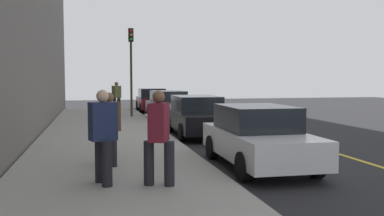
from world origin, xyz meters
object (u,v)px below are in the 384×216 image
at_px(pedestrian_brown_coat, 109,127).
at_px(pedestrian_olive_coat, 117,96).
at_px(parked_car_silver, 169,105).
at_px(pedestrian_navy_coat, 103,134).
at_px(pedestrian_burgundy_coat, 159,135).
at_px(parked_car_black, 197,116).
at_px(traffic_light_pole, 131,58).
at_px(parked_car_white, 258,137).
at_px(rolling_suitcase, 114,108).
at_px(parked_car_maroon, 152,100).

distance_m(pedestrian_brown_coat, pedestrian_olive_coat, 16.15).
relative_size(parked_car_silver, pedestrian_navy_coat, 2.53).
distance_m(pedestrian_olive_coat, pedestrian_burgundy_coat, 18.30).
xyz_separation_m(parked_car_black, pedestrian_navy_coat, (7.59, -3.70, 0.37)).
bearing_deg(traffic_light_pole, parked_car_silver, 77.20).
relative_size(pedestrian_navy_coat, traffic_light_pole, 0.39).
xyz_separation_m(parked_car_white, pedestrian_burgundy_coat, (1.89, -2.76, 0.36)).
relative_size(parked_car_black, pedestrian_navy_coat, 2.53).
bearing_deg(pedestrian_brown_coat, rolling_suitcase, 176.93).
height_order(parked_car_black, traffic_light_pole, traffic_light_pole).
relative_size(pedestrian_navy_coat, pedestrian_olive_coat, 1.00).
relative_size(parked_car_white, pedestrian_olive_coat, 2.35).
bearing_deg(pedestrian_burgundy_coat, parked_car_black, 161.41).
height_order(pedestrian_olive_coat, traffic_light_pole, traffic_light_pole).
bearing_deg(rolling_suitcase, parked_car_black, 15.08).
distance_m(pedestrian_olive_coat, traffic_light_pole, 3.92).
height_order(parked_car_black, pedestrian_brown_coat, pedestrian_brown_coat).
xyz_separation_m(parked_car_maroon, traffic_light_pole, (5.02, -1.78, 2.53)).
relative_size(pedestrian_olive_coat, traffic_light_pole, 0.39).
height_order(parked_car_maroon, rolling_suitcase, parked_car_maroon).
distance_m(pedestrian_navy_coat, pedestrian_olive_coat, 18.00).
bearing_deg(parked_car_white, pedestrian_olive_coat, -171.09).
xyz_separation_m(parked_car_maroon, rolling_suitcase, (2.25, -2.58, -0.34)).
distance_m(parked_car_maroon, parked_car_silver, 5.46).
xyz_separation_m(parked_car_black, rolling_suitcase, (-9.92, -2.67, -0.34)).
relative_size(parked_car_black, parked_car_white, 1.08).
bearing_deg(parked_car_maroon, pedestrian_navy_coat, -10.35).
relative_size(parked_car_maroon, pedestrian_burgundy_coat, 2.43).
xyz_separation_m(parked_car_maroon, pedestrian_olive_coat, (1.80, -2.39, 0.36)).
relative_size(parked_car_white, traffic_light_pole, 0.92).
relative_size(parked_car_black, rolling_suitcase, 5.25).
relative_size(parked_car_silver, parked_car_black, 1.00).
distance_m(parked_car_white, pedestrian_burgundy_coat, 3.36).
bearing_deg(pedestrian_burgundy_coat, rolling_suitcase, -179.99).
distance_m(parked_car_white, pedestrian_olive_coat, 16.61).
relative_size(parked_car_white, pedestrian_brown_coat, 2.50).
distance_m(parked_car_maroon, pedestrian_brown_coat, 18.25).
xyz_separation_m(pedestrian_brown_coat, traffic_light_pole, (-12.91, 1.64, 2.22)).
bearing_deg(pedestrian_olive_coat, parked_car_maroon, 127.02).
height_order(pedestrian_burgundy_coat, traffic_light_pole, traffic_light_pole).
height_order(pedestrian_brown_coat, traffic_light_pole, traffic_light_pole).
relative_size(parked_car_white, rolling_suitcase, 4.87).
xyz_separation_m(parked_car_maroon, parked_car_black, (12.17, 0.09, 0.00)).
height_order(parked_car_silver, pedestrian_brown_coat, pedestrian_brown_coat).
distance_m(pedestrian_olive_coat, rolling_suitcase, 0.86).
relative_size(parked_car_black, pedestrian_burgundy_coat, 2.55).
distance_m(pedestrian_brown_coat, rolling_suitcase, 15.71).
height_order(parked_car_black, pedestrian_navy_coat, pedestrian_navy_coat).
bearing_deg(pedestrian_burgundy_coat, parked_car_maroon, 172.69).
relative_size(parked_car_silver, parked_car_white, 1.08).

